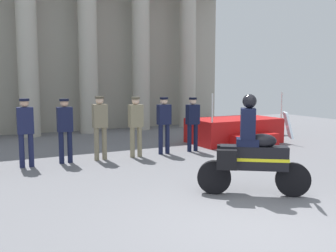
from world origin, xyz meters
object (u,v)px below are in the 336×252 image
object	(u,v)px
officer_in_row_3	(65,125)
officer_in_row_4	(100,123)
officer_in_row_5	(136,122)
reviewing_stand	(235,131)
officer_in_row_6	(164,121)
officer_in_row_7	(193,120)
officer_in_row_2	(25,127)
motorcycle_with_rider	(250,153)

from	to	relation	value
officer_in_row_3	officer_in_row_4	bearing A→B (deg)	178.33
officer_in_row_5	reviewing_stand	bearing A→B (deg)	-168.58
officer_in_row_4	officer_in_row_6	world-z (taller)	officer_in_row_4
officer_in_row_3	officer_in_row_7	bearing A→B (deg)	179.67
officer_in_row_3	officer_in_row_7	size ratio (longest dim) A/B	1.03
officer_in_row_6	officer_in_row_7	size ratio (longest dim) A/B	1.02
officer_in_row_3	officer_in_row_4	size ratio (longest dim) A/B	0.97
officer_in_row_2	officer_in_row_6	distance (m)	3.81
officer_in_row_6	motorcycle_with_rider	xyz separation A→B (m)	(-0.42, -4.39, -0.19)
officer_in_row_2	officer_in_row_3	distance (m)	0.97
officer_in_row_2	officer_in_row_6	bearing A→B (deg)	-179.41
officer_in_row_3	officer_in_row_2	bearing A→B (deg)	3.01
officer_in_row_4	officer_in_row_7	xyz separation A→B (m)	(2.87, -0.04, -0.06)
reviewing_stand	officer_in_row_2	xyz separation A→B (m)	(-6.90, -0.67, 0.60)
officer_in_row_7	officer_in_row_3	bearing A→B (deg)	-0.33
officer_in_row_5	officer_in_row_6	distance (m)	0.91
officer_in_row_2	officer_in_row_4	xyz separation A→B (m)	(1.90, -0.00, 0.01)
officer_in_row_7	officer_in_row_6	bearing A→B (deg)	-0.60
officer_in_row_4	motorcycle_with_rider	xyz separation A→B (m)	(1.50, -4.40, -0.22)
officer_in_row_3	motorcycle_with_rider	size ratio (longest dim) A/B	0.88
officer_in_row_6	motorcycle_with_rider	bearing A→B (deg)	85.42
officer_in_row_3	officer_in_row_6	xyz separation A→B (m)	(2.84, -0.05, -0.01)
officer_in_row_6	officer_in_row_7	distance (m)	0.96
officer_in_row_6	motorcycle_with_rider	size ratio (longest dim) A/B	0.87
reviewing_stand	officer_in_row_7	size ratio (longest dim) A/B	1.84
motorcycle_with_rider	officer_in_row_2	bearing A→B (deg)	162.93
officer_in_row_2	officer_in_row_5	bearing A→B (deg)	179.31
motorcycle_with_rider	officer_in_row_4	bearing A→B (deg)	144.10
officer_in_row_5	officer_in_row_6	size ratio (longest dim) A/B	1.02
officer_in_row_3	motorcycle_with_rider	xyz separation A→B (m)	(2.42, -4.44, -0.19)
reviewing_stand	motorcycle_with_rider	distance (m)	6.17
officer_in_row_2	officer_in_row_4	distance (m)	1.90
officer_in_row_2	motorcycle_with_rider	size ratio (longest dim) A/B	0.90
officer_in_row_7	reviewing_stand	bearing A→B (deg)	-160.73
officer_in_row_2	officer_in_row_6	size ratio (longest dim) A/B	1.03
officer_in_row_6	officer_in_row_7	world-z (taller)	officer_in_row_6
reviewing_stand	motorcycle_with_rider	world-z (taller)	motorcycle_with_rider
officer_in_row_2	officer_in_row_4	bearing A→B (deg)	-179.27
officer_in_row_4	officer_in_row_6	size ratio (longest dim) A/B	1.04
reviewing_stand	officer_in_row_3	xyz separation A→B (m)	(-5.93, -0.63, 0.58)
reviewing_stand	officer_in_row_2	world-z (taller)	reviewing_stand
officer_in_row_5	officer_in_row_7	xyz separation A→B (m)	(1.87, 0.04, -0.03)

